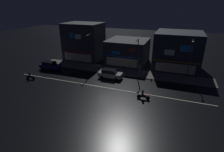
% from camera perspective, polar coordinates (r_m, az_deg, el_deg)
% --- Properties ---
extents(ground_plane, '(140.00, 140.00, 0.00)m').
position_cam_1_polar(ground_plane, '(30.04, -2.75, -3.54)').
color(ground_plane, black).
extents(lane_divider_stripe, '(33.73, 0.16, 0.01)m').
position_cam_1_polar(lane_divider_stripe, '(30.04, -2.75, -3.53)').
color(lane_divider_stripe, beige).
rests_on(lane_divider_stripe, ground).
extents(sidewalk_far, '(35.51, 4.12, 0.14)m').
position_cam_1_polar(sidewalk_far, '(36.88, 2.11, 1.59)').
color(sidewalk_far, '#5B5954').
rests_on(sidewalk_far, ground).
extents(storefront_left_block, '(9.06, 8.78, 7.55)m').
position_cam_1_polar(storefront_left_block, '(40.24, 19.89, 7.55)').
color(storefront_left_block, '#2D333D').
rests_on(storefront_left_block, ground).
extents(storefront_center_block, '(8.58, 6.76, 8.64)m').
position_cam_1_polar(storefront_center_block, '(44.65, -8.83, 10.65)').
color(storefront_center_block, '#383A3F').
rests_on(storefront_center_block, ground).
extents(storefront_right_block, '(8.74, 8.70, 5.32)m').
position_cam_1_polar(storefront_right_block, '(41.89, 4.95, 7.75)').
color(storefront_right_block, '#383A3F').
rests_on(storefront_right_block, ground).
extents(streetlamp_west, '(0.44, 1.64, 7.19)m').
position_cam_1_polar(streetlamp_west, '(37.26, -6.75, 8.59)').
color(streetlamp_west, '#47494C').
rests_on(streetlamp_west, sidewalk_far).
extents(streetlamp_mid, '(0.44, 1.64, 6.77)m').
position_cam_1_polar(streetlamp_mid, '(34.29, 8.00, 6.97)').
color(streetlamp_mid, '#47494C').
rests_on(streetlamp_mid, sidewalk_far).
extents(streetlamp_east, '(0.44, 1.64, 7.07)m').
position_cam_1_polar(streetlamp_east, '(34.52, 23.40, 5.72)').
color(streetlamp_east, '#47494C').
rests_on(streetlamp_east, sidewalk_far).
extents(pedestrian_on_sidewalk, '(0.40, 0.40, 1.94)m').
position_cam_1_polar(pedestrian_on_sidewalk, '(35.46, 8.71, 2.14)').
color(pedestrian_on_sidewalk, gray).
rests_on(pedestrian_on_sidewalk, sidewalk_far).
extents(parked_car_near_kerb, '(4.30, 1.98, 1.67)m').
position_cam_1_polar(parked_car_near_kerb, '(33.29, -0.56, 0.76)').
color(parked_car_near_kerb, '#9EA0A5').
rests_on(parked_car_near_kerb, ground).
extents(parked_car_trailing, '(4.30, 1.98, 1.67)m').
position_cam_1_polar(parked_car_trailing, '(39.91, -18.91, 3.21)').
color(parked_car_trailing, navy).
rests_on(parked_car_trailing, ground).
extents(motorcycle_lead, '(1.90, 0.60, 1.52)m').
position_cam_1_polar(motorcycle_lead, '(36.11, -24.35, 0.04)').
color(motorcycle_lead, black).
rests_on(motorcycle_lead, ground).
extents(motorcycle_following, '(1.90, 0.60, 1.52)m').
position_cam_1_polar(motorcycle_following, '(26.60, 9.76, -5.93)').
color(motorcycle_following, black).
rests_on(motorcycle_following, ground).
extents(traffic_cone, '(0.36, 0.36, 0.55)m').
position_cam_1_polar(traffic_cone, '(33.00, 12.25, -1.09)').
color(traffic_cone, orange).
rests_on(traffic_cone, ground).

